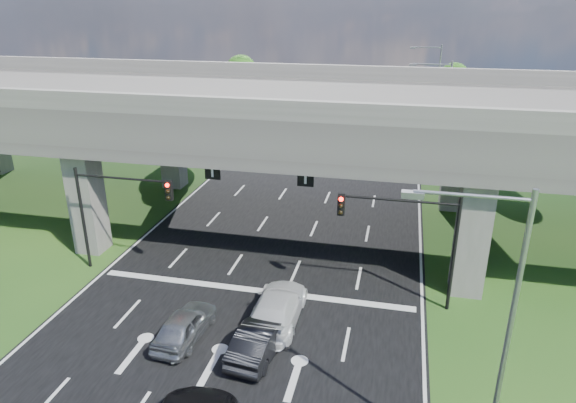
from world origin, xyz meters
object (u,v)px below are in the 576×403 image
at_px(streetlight_beyond, 434,84).
at_px(car_dark, 260,338).
at_px(signal_left, 115,203).
at_px(streetlight_near, 495,326).
at_px(car_white, 277,307).
at_px(streetlight_far, 441,113).
at_px(signal_right, 410,229).
at_px(car_silver, 185,325).

relative_size(streetlight_beyond, car_dark, 2.23).
distance_m(signal_left, streetlight_near, 20.56).
bearing_deg(car_white, signal_left, -16.78).
xyz_separation_m(streetlight_near, car_white, (-8.14, 7.01, -5.03)).
bearing_deg(streetlight_far, signal_left, -131.78).
xyz_separation_m(signal_left, streetlight_near, (17.92, -9.94, 1.66)).
bearing_deg(car_white, signal_right, -153.48).
distance_m(streetlight_near, car_dark, 10.77).
bearing_deg(streetlight_beyond, signal_right, -93.61).
distance_m(signal_left, car_dark, 11.52).
relative_size(streetlight_far, streetlight_beyond, 1.00).
bearing_deg(streetlight_beyond, car_white, -101.79).
relative_size(signal_right, streetlight_far, 0.60).
relative_size(streetlight_far, car_silver, 2.41).
distance_m(signal_left, streetlight_far, 26.95).
xyz_separation_m(streetlight_far, car_silver, (-11.90, -25.20, -5.11)).
xyz_separation_m(car_silver, car_dark, (3.60, -0.18, 0.03)).
height_order(car_silver, car_dark, car_dark).
xyz_separation_m(signal_right, car_dark, (-6.02, -5.32, -3.42)).
height_order(car_dark, car_white, car_white).
relative_size(streetlight_near, car_silver, 2.41).
bearing_deg(car_white, streetlight_beyond, -101.87).
relative_size(streetlight_near, streetlight_beyond, 1.00).
height_order(streetlight_near, car_white, streetlight_near).
height_order(signal_right, car_silver, signal_right).
bearing_deg(streetlight_far, streetlight_beyond, 90.00).
bearing_deg(signal_left, streetlight_far, 48.22).
relative_size(signal_right, car_dark, 1.34).
distance_m(car_silver, car_white, 4.36).
relative_size(streetlight_beyond, car_silver, 2.41).
height_order(signal_right, streetlight_near, streetlight_near).
height_order(streetlight_far, car_white, streetlight_far).
bearing_deg(streetlight_beyond, streetlight_far, -90.00).
bearing_deg(car_dark, streetlight_beyond, -95.24).
xyz_separation_m(car_dark, car_white, (0.16, 2.39, 0.05)).
height_order(streetlight_far, car_dark, streetlight_far).
height_order(streetlight_beyond, car_dark, streetlight_beyond).
height_order(signal_right, car_white, signal_right).
distance_m(signal_right, car_silver, 11.44).
height_order(streetlight_far, car_silver, streetlight_far).
height_order(signal_right, car_dark, signal_right).
xyz_separation_m(signal_right, signal_left, (-15.65, 0.00, 0.00)).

